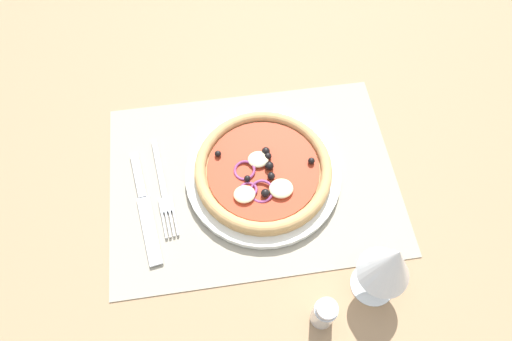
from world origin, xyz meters
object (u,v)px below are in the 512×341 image
object	(u,v)px
pizza	(263,168)
knife	(145,207)
fork	(164,192)
wine_glass	(390,264)
pepper_shaker	(324,313)
plate	(263,172)

from	to	relation	value
pizza	knife	size ratio (longest dim) A/B	1.10
fork	wine_glass	distance (cm)	36.39
wine_glass	pepper_shaker	distance (cm)	11.38
plate	knife	size ratio (longest dim) A/B	1.26
plate	wine_glass	size ratio (longest dim) A/B	1.70
plate	knife	bearing A→B (deg)	9.93
knife	fork	bearing A→B (deg)	118.56
plate	pepper_shaker	distance (cm)	24.45
fork	wine_glass	world-z (taller)	wine_glass
fork	plate	bearing A→B (deg)	86.94
pizza	knife	xyz separation A→B (cm)	(19.34, 3.29, -2.10)
knife	wine_glass	world-z (taller)	wine_glass
plate	fork	xyz separation A→B (cm)	(16.27, 1.05, -0.41)
plate	fork	size ratio (longest dim) A/B	1.40
wine_glass	pepper_shaker	xyz separation A→B (cm)	(8.40, 3.56, -6.80)
knife	wine_glass	xyz separation A→B (cm)	(-32.50, 16.94, 9.39)
plate	pepper_shaker	size ratio (longest dim) A/B	3.77
pepper_shaker	plate	bearing A→B (deg)	-78.81
pizza	fork	bearing A→B (deg)	3.33
fork	pizza	bearing A→B (deg)	86.58
plate	pizza	distance (cm)	1.73
fork	pepper_shaker	bearing A→B (deg)	35.83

